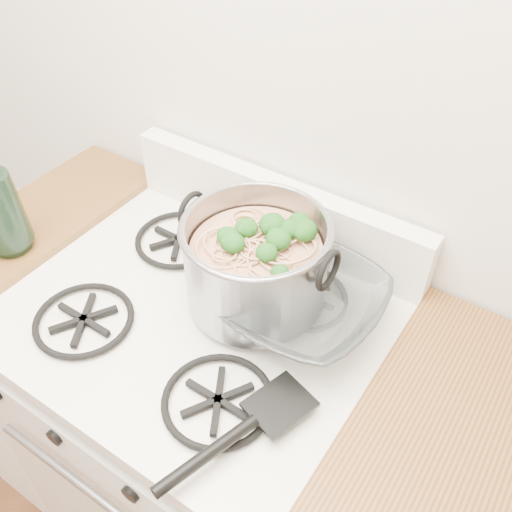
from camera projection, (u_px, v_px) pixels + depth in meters
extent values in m
plane|color=silver|center=(288.00, 46.00, 1.09)|extent=(3.60, 0.00, 3.60)
cube|color=white|center=(209.00, 436.00, 1.52)|extent=(0.76, 0.65, 0.81)
cube|color=white|center=(197.00, 319.00, 1.20)|extent=(0.76, 0.65, 0.04)
cube|color=black|center=(195.00, 309.00, 1.18)|extent=(0.60, 0.56, 0.02)
cylinder|color=black|center=(58.00, 434.00, 1.11)|extent=(0.04, 0.03, 0.04)
cylinder|color=black|center=(134.00, 490.00, 1.03)|extent=(0.04, 0.03, 0.04)
cube|color=silver|center=(74.00, 345.00, 1.70)|extent=(0.25, 0.65, 0.88)
cube|color=#542C14|center=(34.00, 226.00, 1.39)|extent=(0.25, 0.65, 0.04)
cylinder|color=gray|center=(256.00, 263.00, 1.12)|extent=(0.28, 0.28, 0.19)
torus|color=gray|center=(256.00, 228.00, 1.06)|extent=(0.29, 0.29, 0.01)
torus|color=black|center=(192.00, 210.00, 1.15)|extent=(0.01, 0.08, 0.08)
torus|color=black|center=(328.00, 270.00, 1.02)|extent=(0.01, 0.08, 0.08)
cylinder|color=#B27954|center=(256.00, 272.00, 1.14)|extent=(0.26, 0.26, 0.14)
sphere|color=#1B5015|center=(256.00, 240.00, 1.08)|extent=(0.04, 0.04, 0.04)
sphere|color=#1B5015|center=(256.00, 240.00, 1.08)|extent=(0.04, 0.04, 0.04)
sphere|color=#1B5015|center=(256.00, 240.00, 1.08)|extent=(0.04, 0.04, 0.04)
sphere|color=#1B5015|center=(256.00, 240.00, 1.08)|extent=(0.04, 0.04, 0.04)
sphere|color=#1B5015|center=(256.00, 240.00, 1.08)|extent=(0.04, 0.04, 0.04)
sphere|color=#1B5015|center=(256.00, 240.00, 1.08)|extent=(0.04, 0.04, 0.04)
sphere|color=#1B5015|center=(256.00, 240.00, 1.08)|extent=(0.04, 0.04, 0.04)
sphere|color=#1B5015|center=(256.00, 240.00, 1.08)|extent=(0.04, 0.04, 0.04)
sphere|color=#1B5015|center=(256.00, 240.00, 1.08)|extent=(0.04, 0.04, 0.04)
sphere|color=#1B5015|center=(256.00, 240.00, 1.08)|extent=(0.04, 0.04, 0.04)
imported|color=white|center=(300.00, 309.00, 1.14)|extent=(0.13, 0.13, 0.03)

